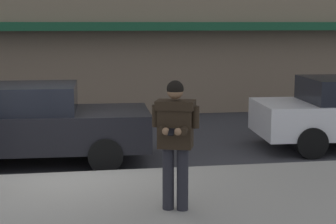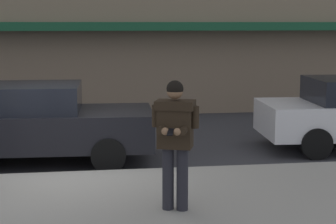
# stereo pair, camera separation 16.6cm
# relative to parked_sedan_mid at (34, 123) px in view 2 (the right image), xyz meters

# --- Properties ---
(ground_plane) EXTENTS (80.00, 80.00, 0.00)m
(ground_plane) POSITION_rel_parked_sedan_mid_xyz_m (0.48, -1.09, -0.79)
(ground_plane) COLOR #333338
(curb_paint_line) EXTENTS (28.00, 0.12, 0.01)m
(curb_paint_line) POSITION_rel_parked_sedan_mid_xyz_m (1.48, -1.04, -0.79)
(curb_paint_line) COLOR silver
(curb_paint_line) RESTS_ON ground
(parked_sedan_mid) EXTENTS (4.57, 2.07, 1.54)m
(parked_sedan_mid) POSITION_rel_parked_sedan_mid_xyz_m (0.00, 0.00, 0.00)
(parked_sedan_mid) COLOR black
(parked_sedan_mid) RESTS_ON ground
(man_texting_on_phone) EXTENTS (0.62, 0.65, 1.81)m
(man_texting_on_phone) POSITION_rel_parked_sedan_mid_xyz_m (2.22, -3.55, 0.46)
(man_texting_on_phone) COLOR #23232B
(man_texting_on_phone) RESTS_ON sidewalk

